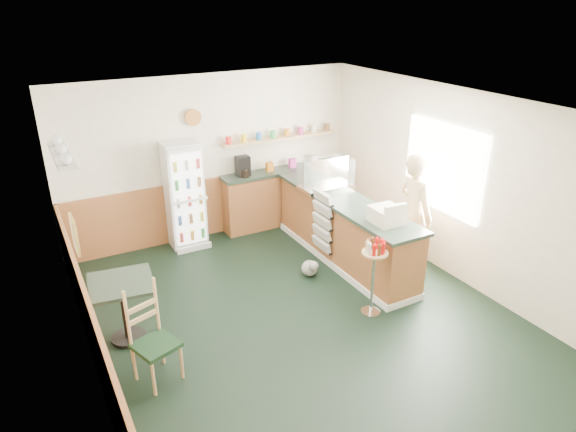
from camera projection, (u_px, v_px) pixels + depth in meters
ground at (303, 319)px, 6.57m from camera, size 6.00×6.00×0.00m
room_envelope at (259, 193)px, 6.45m from camera, size 5.04×6.02×2.72m
service_counter at (344, 233)px, 7.85m from camera, size 0.68×3.01×1.01m
back_counter at (282, 194)px, 9.13m from camera, size 2.24×0.42×1.69m
drinks_fridge at (185, 196)px, 8.17m from camera, size 0.57×0.51×1.73m
display_case at (326, 174)px, 7.98m from camera, size 0.82×0.43×0.47m
cash_register at (386, 215)px, 6.82m from camera, size 0.39×0.41×0.22m
shopkeeper at (415, 214)px, 7.39m from camera, size 0.49×0.65×1.82m
condiment_stand at (374, 264)px, 6.42m from camera, size 0.33×0.33×1.03m
newspaper_rack at (322, 222)px, 7.66m from camera, size 0.09×0.48×0.94m
cafe_table at (123, 299)px, 5.97m from camera, size 0.80×0.80×0.79m
cafe_chair at (152, 330)px, 5.40m from camera, size 0.52×0.53×1.11m
dog_doorstop at (310, 268)px, 7.51m from camera, size 0.24×0.31×0.29m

